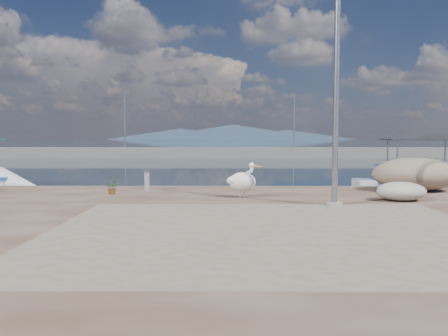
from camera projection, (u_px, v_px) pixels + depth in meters
ground at (223, 225)px, 11.85m from camera, size 1400.00×1400.00×0.00m
quay at (219, 297)px, 5.84m from camera, size 44.00×22.00×0.50m
quay_patch at (271, 231)px, 8.81m from camera, size 9.00×7.00×0.01m
breakwater at (226, 153)px, 51.71m from camera, size 120.00×2.20×7.50m
mountains at (230, 133)px, 659.55m from camera, size 370.00×280.00×22.00m
boat_right at (420, 188)px, 18.91m from camera, size 5.80×2.28×2.73m
pelican at (243, 181)px, 13.68m from camera, size 1.16×0.68×1.10m
lamp_post at (336, 85)px, 11.84m from camera, size 0.44×0.96×7.00m
bollard_near at (147, 179)px, 15.67m from camera, size 0.24×0.24×0.72m
potted_plant at (113, 187)px, 14.46m from camera, size 0.47×0.43×0.46m
net_pile_c at (415, 174)px, 15.44m from camera, size 2.99×2.14×1.18m
net_pile_d at (401, 191)px, 13.04m from camera, size 1.50×1.12×0.56m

